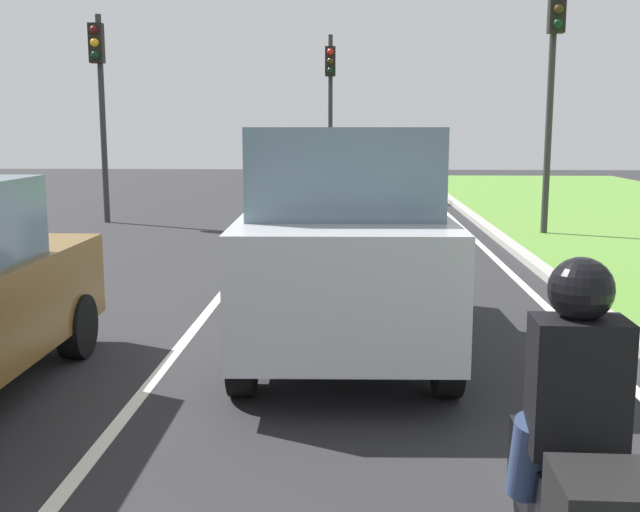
# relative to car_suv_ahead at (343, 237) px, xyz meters

# --- Properties ---
(ground_plane) EXTENTS (60.00, 60.00, 0.00)m
(ground_plane) POSITION_rel_car_suv_ahead_xyz_m (-1.00, 4.36, -1.17)
(ground_plane) COLOR #262628
(lane_line_center) EXTENTS (0.12, 32.00, 0.01)m
(lane_line_center) POSITION_rel_car_suv_ahead_xyz_m (-1.70, 4.36, -1.16)
(lane_line_center) COLOR silver
(lane_line_center) RESTS_ON ground
(lane_line_right_edge) EXTENTS (0.12, 32.00, 0.01)m
(lane_line_right_edge) POSITION_rel_car_suv_ahead_xyz_m (2.60, 4.36, -1.16)
(lane_line_right_edge) COLOR silver
(lane_line_right_edge) RESTS_ON ground
(curb_right) EXTENTS (0.24, 48.00, 0.12)m
(curb_right) POSITION_rel_car_suv_ahead_xyz_m (3.10, 4.36, -1.11)
(curb_right) COLOR #9E9B93
(curb_right) RESTS_ON ground
(car_suv_ahead) EXTENTS (2.08, 4.56, 2.28)m
(car_suv_ahead) POSITION_rel_car_suv_ahead_xyz_m (0.00, 0.00, 0.00)
(car_suv_ahead) COLOR #B7BABF
(car_suv_ahead) RESTS_ON ground
(rider_person) EXTENTS (0.51, 0.41, 1.16)m
(rider_person) POSITION_rel_car_suv_ahead_xyz_m (1.09, -4.60, 0.02)
(rider_person) COLOR black
(rider_person) RESTS_ON ground
(traffic_light_near_right) EXTENTS (0.32, 0.50, 5.21)m
(traffic_light_near_right) POSITION_rel_car_suv_ahead_xyz_m (4.15, 8.47, 2.39)
(traffic_light_near_right) COLOR #2D2D2D
(traffic_light_near_right) RESTS_ON ground
(traffic_light_overhead_left) EXTENTS (0.32, 0.50, 4.88)m
(traffic_light_overhead_left) POSITION_rel_car_suv_ahead_xyz_m (-5.88, 10.34, 2.14)
(traffic_light_overhead_left) COLOR #2D2D2D
(traffic_light_overhead_left) RESTS_ON ground
(traffic_light_far_median) EXTENTS (0.32, 0.50, 5.12)m
(traffic_light_far_median) POSITION_rel_car_suv_ahead_xyz_m (-0.67, 16.69, 2.23)
(traffic_light_far_median) COLOR #2D2D2D
(traffic_light_far_median) RESTS_ON ground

